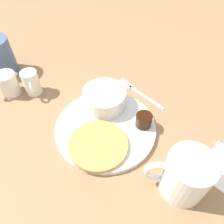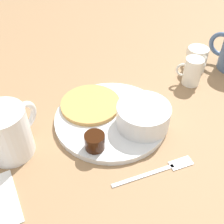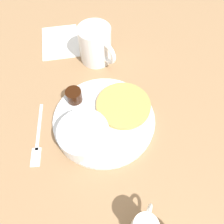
{
  "view_description": "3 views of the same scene",
  "coord_description": "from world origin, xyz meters",
  "px_view_note": "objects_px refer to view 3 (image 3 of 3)",
  "views": [
    {
      "loc": [
        0.26,
        -0.15,
        0.41
      ],
      "look_at": [
        -0.0,
        0.02,
        0.05
      ],
      "focal_mm": 35.0,
      "sensor_mm": 36.0,
      "label": 1
    },
    {
      "loc": [
        0.07,
        0.41,
        0.41
      ],
      "look_at": [
        -0.0,
        0.0,
        0.03
      ],
      "focal_mm": 45.0,
      "sensor_mm": 36.0,
      "label": 2
    },
    {
      "loc": [
        -0.24,
        -0.05,
        0.44
      ],
      "look_at": [
        0.01,
        -0.02,
        0.03
      ],
      "focal_mm": 35.0,
      "sensor_mm": 36.0,
      "label": 3
    }
  ],
  "objects_px": {
    "fork": "(37,141)",
    "coffee_mug": "(96,45)",
    "bowl": "(84,135)",
    "plate": "(104,119)"
  },
  "relations": [
    {
      "from": "bowl",
      "to": "coffee_mug",
      "type": "xyz_separation_m",
      "value": [
        0.25,
        0.01,
        0.01
      ]
    },
    {
      "from": "plate",
      "to": "fork",
      "type": "height_order",
      "value": "plate"
    },
    {
      "from": "fork",
      "to": "coffee_mug",
      "type": "bearing_deg",
      "value": -19.54
    },
    {
      "from": "bowl",
      "to": "fork",
      "type": "bearing_deg",
      "value": 95.4
    },
    {
      "from": "plate",
      "to": "bowl",
      "type": "relative_size",
      "value": 2.22
    },
    {
      "from": "plate",
      "to": "bowl",
      "type": "distance_m",
      "value": 0.07
    },
    {
      "from": "coffee_mug",
      "to": "plate",
      "type": "bearing_deg",
      "value": -166.76
    },
    {
      "from": "plate",
      "to": "coffee_mug",
      "type": "bearing_deg",
      "value": 13.24
    },
    {
      "from": "bowl",
      "to": "fork",
      "type": "relative_size",
      "value": 0.68
    },
    {
      "from": "bowl",
      "to": "fork",
      "type": "xyz_separation_m",
      "value": [
        -0.01,
        0.11,
        -0.03
      ]
    }
  ]
}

